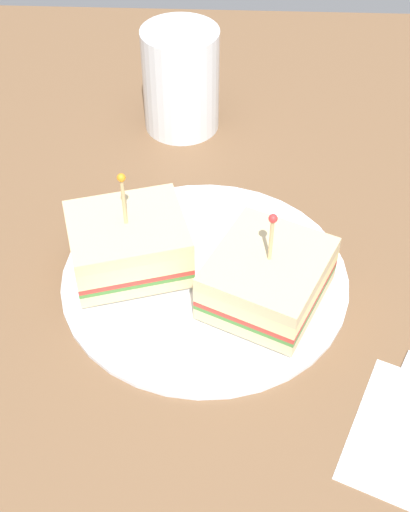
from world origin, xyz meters
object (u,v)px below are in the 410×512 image
sandwich_half_back (268,278)px  sandwich_half_front (128,244)px  drink_glass (181,86)px  fork (410,385)px  plate (205,276)px

sandwich_half_back → sandwich_half_front: bearing=-15.8°
drink_glass → sandwich_half_front: bearing=82.4°
drink_glass → fork: 38.70cm
drink_glass → fork: drink_glass is taller
sandwich_half_front → sandwich_half_back: bearing=164.2°
sandwich_half_front → drink_glass: 22.42cm
sandwich_half_front → drink_glass: bearing=-97.6°
plate → sandwich_half_front: size_ratio=2.14×
plate → drink_glass: bearing=-81.3°
drink_glass → fork: size_ratio=0.99×
sandwich_half_back → drink_glass: size_ratio=1.11×
plate → drink_glass: (3.51, -22.90, 4.35)cm
plate → drink_glass: 23.58cm
fork → drink_glass: bearing=-59.8°
sandwich_half_front → drink_glass: drink_glass is taller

